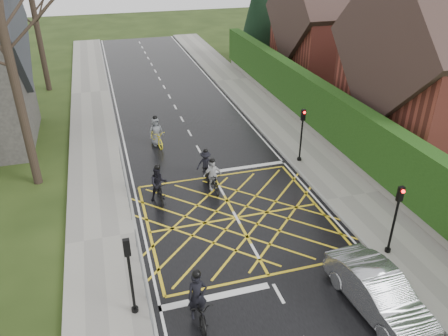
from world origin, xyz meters
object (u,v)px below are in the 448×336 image
cyclist_mid (206,167)px  car (379,293)px  cyclist_lead (156,135)px  cyclist_rear (198,304)px  cyclist_front (213,179)px  cyclist_back (159,187)px

cyclist_mid → car: 11.18m
cyclist_lead → car: size_ratio=0.46×
cyclist_rear → car: (6.02, -1.35, 0.08)m
cyclist_mid → cyclist_rear: bearing=-100.8°
cyclist_mid → car: bearing=-67.3°
car → cyclist_front: bearing=105.3°
cyclist_mid → car: cyclist_mid is taller
cyclist_back → cyclist_front: 2.74m
cyclist_back → cyclist_front: (2.74, 0.17, -0.07)m
cyclist_mid → cyclist_front: size_ratio=0.97×
cyclist_back → car: 10.98m
cyclist_front → cyclist_lead: bearing=102.3°
cyclist_back → cyclist_lead: (0.82, 6.28, -0.07)m
cyclist_rear → car: size_ratio=0.47×
cyclist_rear → car: bearing=-13.4°
cyclist_lead → car: bearing=-83.2°
cyclist_front → cyclist_lead: size_ratio=0.88×
car → cyclist_lead: bearing=104.3°
cyclist_front → car: cyclist_front is taller
cyclist_rear → cyclist_mid: 9.68m
cyclist_back → cyclist_rear: bearing=-90.3°
cyclist_rear → cyclist_front: size_ratio=1.15×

